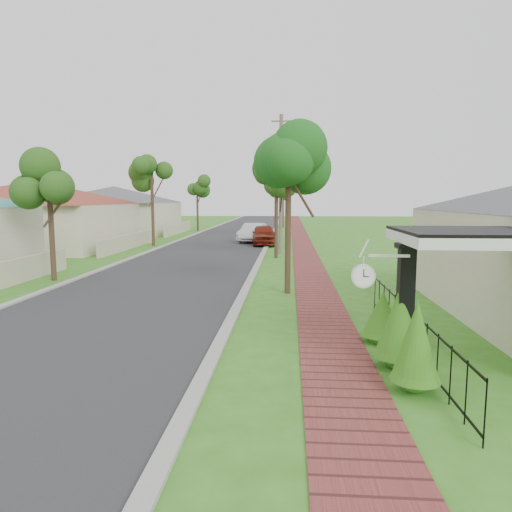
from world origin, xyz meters
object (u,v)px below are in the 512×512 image
at_px(station_clock, 365,274).
at_px(utility_pole, 281,184).
at_px(parked_car_white, 253,233).
at_px(parked_car_red, 264,235).
at_px(near_tree, 289,157).
at_px(porch_post, 405,313).

bearing_deg(station_clock, utility_pole, 95.80).
bearing_deg(utility_pole, parked_car_white, 106.62).
height_order(parked_car_white, station_clock, station_clock).
bearing_deg(utility_pole, station_clock, -84.20).
distance_m(parked_car_red, utility_pole, 6.51).
bearing_deg(parked_car_white, near_tree, -70.77).
xyz_separation_m(porch_post, parked_car_red, (-4.15, 24.33, -0.38)).
relative_size(utility_pole, station_clock, 7.80).
height_order(porch_post, parked_car_white, porch_post).
height_order(parked_car_white, utility_pole, utility_pole).
relative_size(parked_car_white, near_tree, 0.72).
distance_m(near_tree, utility_pole, 11.91).
xyz_separation_m(parked_car_white, near_tree, (2.78, -19.57, 4.08)).
relative_size(porch_post, parked_car_red, 0.58).
xyz_separation_m(parked_car_red, parked_car_white, (-0.98, 2.36, -0.03)).
relative_size(porch_post, station_clock, 2.35).
xyz_separation_m(porch_post, utility_pole, (-2.84, 19.00, 3.13)).
bearing_deg(porch_post, parked_car_red, 99.68).
height_order(near_tree, station_clock, near_tree).
xyz_separation_m(porch_post, parked_car_white, (-5.13, 26.69, -0.40)).
height_order(porch_post, utility_pole, utility_pole).
bearing_deg(near_tree, utility_pole, 92.34).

